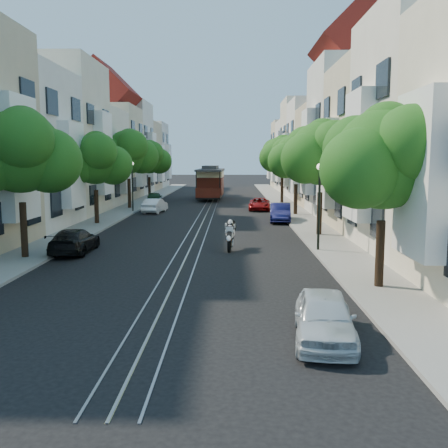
{
  "coord_description": "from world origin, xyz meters",
  "views": [
    {
      "loc": [
        2.13,
        -19.92,
        4.46
      ],
      "look_at": [
        1.76,
        2.11,
        1.61
      ],
      "focal_mm": 40.0,
      "sensor_mm": 36.0,
      "label": 1
    }
  ],
  "objects_px": {
    "tree_w_a": "(21,153)",
    "cable_car": "(211,181)",
    "lamp_west": "(132,179)",
    "parked_car_e_near": "(324,317)",
    "lamp_east": "(319,193)",
    "tree_e_d": "(283,155)",
    "tree_w_b": "(96,160)",
    "tree_w_c": "(129,153)",
    "parked_car_e_far": "(259,204)",
    "tree_e_b": "(322,155)",
    "parked_car_w_far": "(154,198)",
    "parked_car_w_mid": "(155,206)",
    "tree_w_d": "(149,158)",
    "parked_car_e_mid": "(280,213)",
    "tree_e_c": "(297,158)",
    "tree_e_a": "(386,161)",
    "parked_car_w_near": "(74,241)",
    "sportbike_rider": "(230,233)"
  },
  "relations": [
    {
      "from": "tree_e_a",
      "to": "tree_w_a",
      "type": "distance_m",
      "value": 15.25
    },
    {
      "from": "tree_w_c",
      "to": "parked_car_e_far",
      "type": "height_order",
      "value": "tree_w_c"
    },
    {
      "from": "tree_e_d",
      "to": "tree_w_b",
      "type": "bearing_deg",
      "value": -130.27
    },
    {
      "from": "parked_car_e_far",
      "to": "tree_e_a",
      "type": "bearing_deg",
      "value": -79.96
    },
    {
      "from": "tree_e_b",
      "to": "tree_w_b",
      "type": "xyz_separation_m",
      "value": [
        -14.4,
        5.0,
        -0.34
      ]
    },
    {
      "from": "lamp_west",
      "to": "cable_car",
      "type": "xyz_separation_m",
      "value": [
        5.99,
        14.24,
        -0.81
      ]
    },
    {
      "from": "tree_e_b",
      "to": "parked_car_w_far",
      "type": "distance_m",
      "value": 24.38
    },
    {
      "from": "parked_car_e_far",
      "to": "sportbike_rider",
      "type": "bearing_deg",
      "value": -92.99
    },
    {
      "from": "lamp_west",
      "to": "parked_car_e_mid",
      "type": "bearing_deg",
      "value": -27.38
    },
    {
      "from": "parked_car_w_near",
      "to": "parked_car_w_far",
      "type": "bearing_deg",
      "value": -90.39
    },
    {
      "from": "tree_w_a",
      "to": "lamp_east",
      "type": "relative_size",
      "value": 1.61
    },
    {
      "from": "tree_e_b",
      "to": "parked_car_w_far",
      "type": "bearing_deg",
      "value": 122.35
    },
    {
      "from": "tree_e_c",
      "to": "parked_car_e_near",
      "type": "relative_size",
      "value": 1.82
    },
    {
      "from": "tree_w_b",
      "to": "lamp_west",
      "type": "distance_m",
      "value": 8.22
    },
    {
      "from": "tree_w_b",
      "to": "lamp_east",
      "type": "relative_size",
      "value": 1.51
    },
    {
      "from": "tree_e_d",
      "to": "tree_e_a",
      "type": "bearing_deg",
      "value": -90.0
    },
    {
      "from": "lamp_west",
      "to": "parked_car_e_near",
      "type": "bearing_deg",
      "value": -70.37
    },
    {
      "from": "tree_e_d",
      "to": "tree_w_b",
      "type": "distance_m",
      "value": 22.28
    },
    {
      "from": "parked_car_w_mid",
      "to": "tree_w_d",
      "type": "bearing_deg",
      "value": -71.18
    },
    {
      "from": "tree_w_b",
      "to": "parked_car_w_mid",
      "type": "relative_size",
      "value": 1.71
    },
    {
      "from": "tree_w_d",
      "to": "lamp_east",
      "type": "distance_m",
      "value": 34.73
    },
    {
      "from": "sportbike_rider",
      "to": "parked_car_e_far",
      "type": "height_order",
      "value": "sportbike_rider"
    },
    {
      "from": "parked_car_e_mid",
      "to": "parked_car_w_near",
      "type": "distance_m",
      "value": 16.53
    },
    {
      "from": "tree_e_b",
      "to": "parked_car_w_far",
      "type": "height_order",
      "value": "tree_e_b"
    },
    {
      "from": "tree_w_a",
      "to": "lamp_east",
      "type": "height_order",
      "value": "tree_w_a"
    },
    {
      "from": "parked_car_e_near",
      "to": "tree_e_a",
      "type": "bearing_deg",
      "value": 66.94
    },
    {
      "from": "tree_w_a",
      "to": "parked_car_w_mid",
      "type": "height_order",
      "value": "tree_w_a"
    },
    {
      "from": "tree_w_d",
      "to": "lamp_west",
      "type": "height_order",
      "value": "tree_w_d"
    },
    {
      "from": "tree_w_d",
      "to": "parked_car_e_mid",
      "type": "xyz_separation_m",
      "value": [
        12.74,
        -20.14,
        -3.93
      ]
    },
    {
      "from": "tree_w_d",
      "to": "sportbike_rider",
      "type": "xyz_separation_m",
      "value": [
        9.16,
        -31.53,
        -3.75
      ]
    },
    {
      "from": "parked_car_e_mid",
      "to": "parked_car_w_near",
      "type": "height_order",
      "value": "parked_car_e_mid"
    },
    {
      "from": "sportbike_rider",
      "to": "cable_car",
      "type": "xyz_separation_m",
      "value": [
        -2.33,
        31.79,
        1.19
      ]
    },
    {
      "from": "tree_e_c",
      "to": "parked_car_e_far",
      "type": "distance_m",
      "value": 6.38
    },
    {
      "from": "tree_w_a",
      "to": "cable_car",
      "type": "distance_m",
      "value": 35.04
    },
    {
      "from": "tree_e_c",
      "to": "tree_w_c",
      "type": "relative_size",
      "value": 0.92
    },
    {
      "from": "tree_e_d",
      "to": "parked_car_w_far",
      "type": "relative_size",
      "value": 1.8
    },
    {
      "from": "parked_car_e_mid",
      "to": "parked_car_e_far",
      "type": "height_order",
      "value": "parked_car_e_mid"
    },
    {
      "from": "parked_car_e_mid",
      "to": "sportbike_rider",
      "type": "bearing_deg",
      "value": -102.4
    },
    {
      "from": "parked_car_e_mid",
      "to": "tree_w_a",
      "type": "bearing_deg",
      "value": -127.55
    },
    {
      "from": "lamp_west",
      "to": "cable_car",
      "type": "bearing_deg",
      "value": 67.18
    },
    {
      "from": "parked_car_e_near",
      "to": "parked_car_e_mid",
      "type": "bearing_deg",
      "value": 93.96
    },
    {
      "from": "parked_car_e_far",
      "to": "parked_car_w_far",
      "type": "xyz_separation_m",
      "value": [
        -10.14,
        5.2,
        0.1
      ]
    },
    {
      "from": "tree_e_b",
      "to": "tree_w_d",
      "type": "distance_m",
      "value": 30.6
    },
    {
      "from": "lamp_west",
      "to": "parked_car_e_mid",
      "type": "relative_size",
      "value": 1.02
    },
    {
      "from": "tree_e_b",
      "to": "cable_car",
      "type": "bearing_deg",
      "value": 105.52
    },
    {
      "from": "tree_w_b",
      "to": "parked_car_e_far",
      "type": "bearing_deg",
      "value": 40.88
    },
    {
      "from": "lamp_west",
      "to": "cable_car",
      "type": "distance_m",
      "value": 15.47
    },
    {
      "from": "parked_car_e_near",
      "to": "lamp_east",
      "type": "bearing_deg",
      "value": 87.84
    },
    {
      "from": "cable_car",
      "to": "parked_car_w_near",
      "type": "bearing_deg",
      "value": -97.51
    },
    {
      "from": "lamp_west",
      "to": "cable_car",
      "type": "height_order",
      "value": "lamp_west"
    }
  ]
}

